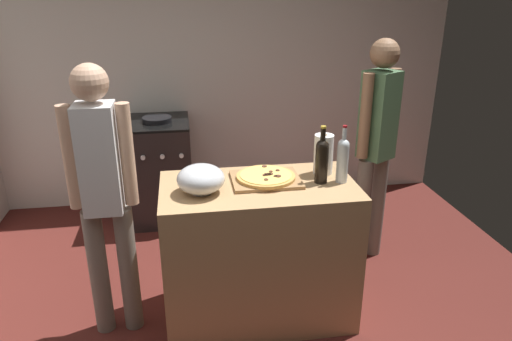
% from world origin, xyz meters
% --- Properties ---
extents(ground_plane, '(4.47, 3.10, 0.02)m').
position_xyz_m(ground_plane, '(0.00, 1.25, -0.01)').
color(ground_plane, '#511E19').
extents(kitchen_wall_rear, '(4.47, 0.10, 2.60)m').
position_xyz_m(kitchen_wall_rear, '(0.00, 2.55, 1.30)').
color(kitchen_wall_rear, beige).
rests_on(kitchen_wall_rear, ground_plane).
extents(counter, '(1.14, 0.62, 0.89)m').
position_xyz_m(counter, '(0.14, 0.66, 0.45)').
color(counter, tan).
rests_on(counter, ground_plane).
extents(cutting_board, '(0.40, 0.32, 0.02)m').
position_xyz_m(cutting_board, '(0.19, 0.71, 0.90)').
color(cutting_board, '#9E7247').
rests_on(cutting_board, counter).
extents(pizza, '(0.35, 0.35, 0.03)m').
position_xyz_m(pizza, '(0.19, 0.71, 0.93)').
color(pizza, tan).
rests_on(pizza, cutting_board).
extents(mixing_bowl, '(0.27, 0.27, 0.16)m').
position_xyz_m(mixing_bowl, '(-0.19, 0.60, 0.98)').
color(mixing_bowl, '#B2B2B7').
rests_on(mixing_bowl, counter).
extents(paper_towel_roll, '(0.12, 0.12, 0.25)m').
position_xyz_m(paper_towel_roll, '(0.56, 0.78, 1.02)').
color(paper_towel_roll, white).
rests_on(paper_towel_roll, counter).
extents(wine_bottle_amber, '(0.08, 0.08, 0.34)m').
position_xyz_m(wine_bottle_amber, '(0.51, 0.64, 1.04)').
color(wine_bottle_amber, black).
rests_on(wine_bottle_amber, counter).
extents(wine_bottle_dark, '(0.07, 0.07, 0.34)m').
position_xyz_m(wine_bottle_dark, '(0.63, 0.63, 1.04)').
color(wine_bottle_dark, silver).
rests_on(wine_bottle_dark, counter).
extents(stove, '(0.61, 0.63, 0.94)m').
position_xyz_m(stove, '(-0.53, 2.15, 0.45)').
color(stove, black).
rests_on(stove, ground_plane).
extents(person_in_stripes, '(0.37, 0.20, 1.61)m').
position_xyz_m(person_in_stripes, '(-0.72, 0.66, 0.92)').
color(person_in_stripes, slate).
rests_on(person_in_stripes, ground_plane).
extents(person_in_red, '(0.33, 0.27, 1.65)m').
position_xyz_m(person_in_red, '(1.08, 1.20, 0.95)').
color(person_in_red, slate).
rests_on(person_in_red, ground_plane).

